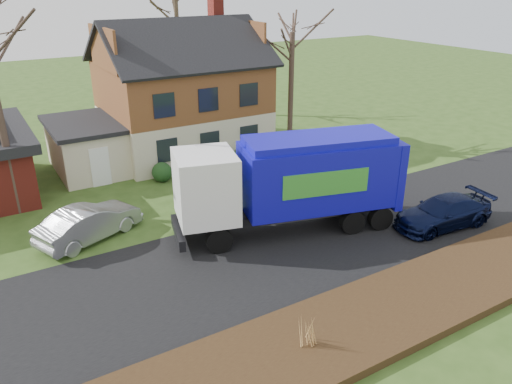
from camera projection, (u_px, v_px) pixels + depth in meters
ground at (278, 252)px, 20.25m from camera, size 120.00×120.00×0.00m
road at (278, 252)px, 20.25m from camera, size 80.00×7.00×0.02m
mulch_verge at (368, 320)px, 16.02m from camera, size 80.00×3.50×0.30m
main_house at (174, 89)px, 30.31m from camera, size 12.95×8.95×9.26m
garbage_truck at (295, 178)px, 21.16m from camera, size 10.10×5.01×4.18m
silver_sedan at (89, 223)px, 21.01m from camera, size 4.79×3.21×1.49m
navy_wagon at (443, 212)px, 22.11m from camera, size 4.83×2.36×1.35m
tree_front_east at (293, 11)px, 29.45m from camera, size 3.72×3.72×10.34m
grass_clump_mid at (308, 329)px, 14.57m from camera, size 0.37×0.31×1.05m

